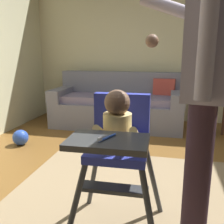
{
  "coord_description": "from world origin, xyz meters",
  "views": [
    {
      "loc": [
        0.21,
        -1.96,
        1.16
      ],
      "look_at": [
        -0.14,
        -0.44,
        0.8
      ],
      "focal_mm": 40.47,
      "sensor_mm": 36.0,
      "label": 1
    }
  ],
  "objects": [
    {
      "name": "wall_far",
      "position": [
        0.0,
        2.53,
        1.32
      ],
      "size": [
        5.11,
        0.06,
        2.65
      ],
      "primitive_type": "cube",
      "color": "beige",
      "rests_on": "ground"
    },
    {
      "name": "toy_ball_second",
      "position": [
        -1.63,
        0.8,
        0.1
      ],
      "size": [
        0.2,
        0.2,
        0.2
      ],
      "primitive_type": "sphere",
      "color": "#284CB7",
      "rests_on": "ground"
    },
    {
      "name": "side_table",
      "position": [
        0.84,
        1.66,
        0.38
      ],
      "size": [
        0.4,
        0.4,
        0.52
      ],
      "color": "brown",
      "rests_on": "ground"
    },
    {
      "name": "toy_ball",
      "position": [
        -0.21,
        0.65,
        0.07
      ],
      "size": [
        0.14,
        0.14,
        0.14
      ],
      "primitive_type": "sphere",
      "color": "gold",
      "rests_on": "ground"
    },
    {
      "name": "sippy_cup",
      "position": [
        0.83,
        1.66,
        0.57
      ],
      "size": [
        0.07,
        0.07,
        0.1
      ],
      "primitive_type": "cylinder",
      "color": "green",
      "rests_on": "side_table"
    },
    {
      "name": "ground",
      "position": [
        0.0,
        0.0,
        -0.05
      ],
      "size": [
        5.91,
        6.59,
        0.1
      ],
      "primitive_type": "cube",
      "color": "brown"
    },
    {
      "name": "adult_standing",
      "position": [
        0.38,
        -0.61,
        0.98
      ],
      "size": [
        0.51,
        0.55,
        1.72
      ],
      "rotation": [
        0.0,
        0.0,
        2.98
      ],
      "color": "#38242F",
      "rests_on": "ground"
    },
    {
      "name": "wall_clock",
      "position": [
        0.56,
        2.48,
        1.84
      ],
      "size": [
        0.27,
        0.04,
        0.27
      ],
      "color": "white"
    },
    {
      "name": "couch",
      "position": [
        -0.58,
        2.01,
        0.33
      ],
      "size": [
        2.07,
        0.86,
        0.86
      ],
      "rotation": [
        0.0,
        0.0,
        -1.57
      ],
      "color": "slate",
      "rests_on": "ground"
    },
    {
      "name": "high_chair",
      "position": [
        -0.08,
        -0.53,
        0.66
      ],
      "size": [
        0.62,
        0.74,
        0.96
      ],
      "rotation": [
        0.0,
        0.0,
        -1.54
      ],
      "color": "#35373A",
      "rests_on": "ground"
    }
  ]
}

